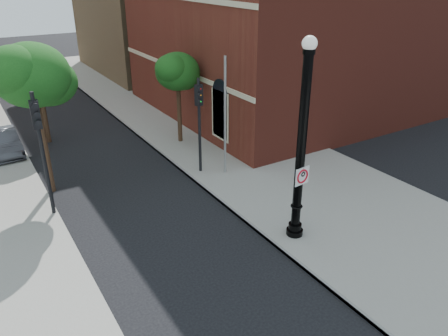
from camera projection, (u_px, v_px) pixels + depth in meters
ground at (234, 273)px, 14.14m from camera, size 120.00×120.00×0.00m
sidewalk_right at (227, 140)px, 24.69m from camera, size 8.00×60.00×0.12m
curb_edge at (163, 155)px, 22.80m from camera, size 0.10×60.00×0.14m
brick_wall_building at (319, 11)px, 29.94m from camera, size 22.30×16.30×12.50m
lamppost at (301, 154)px, 14.63m from camera, size 0.61×0.61×7.16m
no_parking_sign at (302, 176)px, 14.80m from camera, size 0.64×0.11×0.64m
parked_car at (4, 142)px, 22.86m from camera, size 1.51×3.95×1.28m
traffic_signal_left at (40, 136)px, 15.98m from camera, size 0.34×0.42×5.03m
traffic_signal_right at (199, 111)px, 19.66m from camera, size 0.35×0.40×4.59m
utility_pole at (225, 118)px, 19.65m from camera, size 0.11×0.11×5.59m
street_tree_a at (33, 76)px, 17.23m from camera, size 3.56×3.22×6.42m
street_tree_b at (39, 81)px, 23.27m from camera, size 2.43×2.19×4.37m
street_tree_c at (178, 72)px, 22.94m from camera, size 2.78×2.51×5.01m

